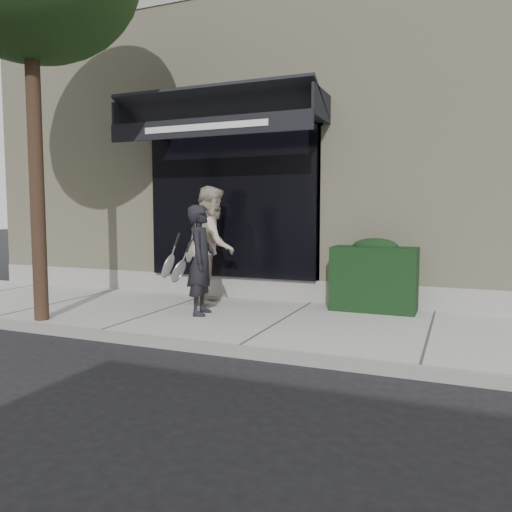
% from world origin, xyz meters
% --- Properties ---
extents(ground, '(80.00, 80.00, 0.00)m').
position_xyz_m(ground, '(0.00, 0.00, 0.00)').
color(ground, black).
rests_on(ground, ground).
extents(sidewalk, '(20.00, 3.00, 0.12)m').
position_xyz_m(sidewalk, '(0.00, 0.00, 0.06)').
color(sidewalk, '#A5A49F').
rests_on(sidewalk, ground).
extents(curb, '(20.00, 0.10, 0.14)m').
position_xyz_m(curb, '(0.00, -1.55, 0.07)').
color(curb, gray).
rests_on(curb, ground).
extents(building_facade, '(14.30, 8.04, 5.64)m').
position_xyz_m(building_facade, '(-0.01, 4.96, 2.74)').
color(building_facade, '#BBB38F').
rests_on(building_facade, ground).
extents(hedge, '(1.30, 0.70, 1.14)m').
position_xyz_m(hedge, '(1.10, 1.25, 0.66)').
color(hedge, black).
rests_on(hedge, sidewalk).
extents(pedestrian_front, '(0.72, 0.85, 1.65)m').
position_xyz_m(pedestrian_front, '(-1.26, -0.09, 0.94)').
color(pedestrian_front, black).
rests_on(pedestrian_front, sidewalk).
extents(pedestrian_back, '(1.03, 1.15, 1.97)m').
position_xyz_m(pedestrian_back, '(-1.56, 0.87, 1.11)').
color(pedestrian_back, beige).
rests_on(pedestrian_back, sidewalk).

